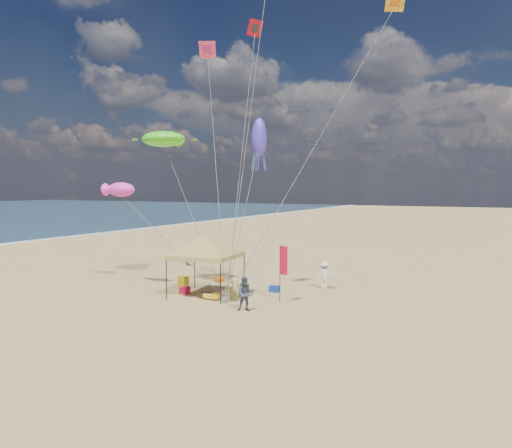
% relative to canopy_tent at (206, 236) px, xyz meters
% --- Properties ---
extents(ground, '(280.00, 280.00, 0.00)m').
position_rel_canopy_tent_xyz_m(ground, '(2.15, -1.14, -3.36)').
color(ground, tan).
rests_on(ground, ground).
extents(canopy_tent, '(6.49, 6.49, 4.03)m').
position_rel_canopy_tent_xyz_m(canopy_tent, '(0.00, 0.00, 0.00)').
color(canopy_tent, black).
rests_on(canopy_tent, ground).
extents(feather_flag, '(0.47, 0.06, 3.05)m').
position_rel_canopy_tent_xyz_m(feather_flag, '(4.40, 0.62, -1.32)').
color(feather_flag, black).
rests_on(feather_flag, ground).
extents(cooler_red, '(0.54, 0.38, 0.38)m').
position_rel_canopy_tent_xyz_m(cooler_red, '(-1.41, -0.14, -3.17)').
color(cooler_red, '#BE0F38').
rests_on(cooler_red, ground).
extents(cooler_blue, '(0.54, 0.38, 0.38)m').
position_rel_canopy_tent_xyz_m(cooler_blue, '(2.97, 2.60, -3.17)').
color(cooler_blue, navy).
rests_on(cooler_blue, ground).
extents(bag_navy, '(0.69, 0.54, 0.36)m').
position_rel_canopy_tent_xyz_m(bag_navy, '(0.41, -0.56, -3.18)').
color(bag_navy, black).
rests_on(bag_navy, ground).
extents(bag_orange, '(0.54, 0.69, 0.36)m').
position_rel_canopy_tent_xyz_m(bag_orange, '(-1.53, 3.75, -3.18)').
color(bag_orange, '#CC5D0B').
rests_on(bag_orange, ground).
extents(chair_green, '(0.50, 0.50, 0.70)m').
position_rel_canopy_tent_xyz_m(chair_green, '(1.90, 0.84, -3.01)').
color(chair_green, '#1C8F1A').
rests_on(chair_green, ground).
extents(chair_yellow, '(0.50, 0.50, 0.70)m').
position_rel_canopy_tent_xyz_m(chair_yellow, '(-2.52, 1.22, -3.01)').
color(chair_yellow, gold).
rests_on(chair_yellow, ground).
extents(crate_grey, '(0.34, 0.30, 0.28)m').
position_rel_canopy_tent_xyz_m(crate_grey, '(1.77, -0.88, -3.22)').
color(crate_grey, slate).
rests_on(crate_grey, ground).
extents(beach_cart, '(0.90, 0.50, 0.24)m').
position_rel_canopy_tent_xyz_m(beach_cart, '(0.75, -0.60, -3.16)').
color(beach_cart, yellow).
rests_on(beach_cart, ground).
extents(person_near_a, '(0.65, 0.51, 1.58)m').
position_rel_canopy_tent_xyz_m(person_near_a, '(1.98, -0.29, -2.56)').
color(person_near_a, tan).
rests_on(person_near_a, ground).
extents(person_near_b, '(1.03, 0.95, 1.70)m').
position_rel_canopy_tent_xyz_m(person_near_b, '(3.55, -1.93, -2.51)').
color(person_near_b, '#3C3F52').
rests_on(person_near_b, ground).
extents(person_near_c, '(1.21, 0.90, 1.67)m').
position_rel_canopy_tent_xyz_m(person_near_c, '(5.23, 4.84, -2.52)').
color(person_near_c, silver).
rests_on(person_near_c, ground).
extents(person_far_a, '(0.82, 1.13, 1.78)m').
position_rel_canopy_tent_xyz_m(person_far_a, '(-7.18, 8.21, -2.47)').
color(person_far_a, brown).
rests_on(person_far_a, ground).
extents(turtle_kite, '(3.39, 3.03, 0.94)m').
position_rel_canopy_tent_xyz_m(turtle_kite, '(-3.85, 1.20, 5.65)').
color(turtle_kite, '#41E81C').
rests_on(turtle_kite, ground).
extents(fish_kite, '(2.10, 1.24, 0.89)m').
position_rel_canopy_tent_xyz_m(fish_kite, '(-6.05, -0.16, 2.60)').
color(fish_kite, '#FF33D7').
rests_on(fish_kite, ground).
extents(squid_kite, '(1.15, 1.15, 2.28)m').
position_rel_canopy_tent_xyz_m(squid_kite, '(1.80, 2.95, 5.63)').
color(squid_kite, '#4733C8').
rests_on(squid_kite, ground).
extents(stunt_kite_red, '(1.04, 1.32, 1.11)m').
position_rel_canopy_tent_xyz_m(stunt_kite_red, '(-2.56, 10.68, 14.69)').
color(stunt_kite_red, '#A60C17').
rests_on(stunt_kite_red, ground).
extents(stunt_kite_orange, '(1.48, 1.22, 1.25)m').
position_rel_canopy_tent_xyz_m(stunt_kite_orange, '(7.25, 13.28, 15.81)').
color(stunt_kite_orange, orange).
rests_on(stunt_kite_orange, ground).
extents(stunt_kite_pink, '(1.37, 1.03, 1.15)m').
position_rel_canopy_tent_xyz_m(stunt_kite_pink, '(-5.64, 8.85, 13.05)').
color(stunt_kite_pink, '#FF3D69').
rests_on(stunt_kite_pink, ground).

